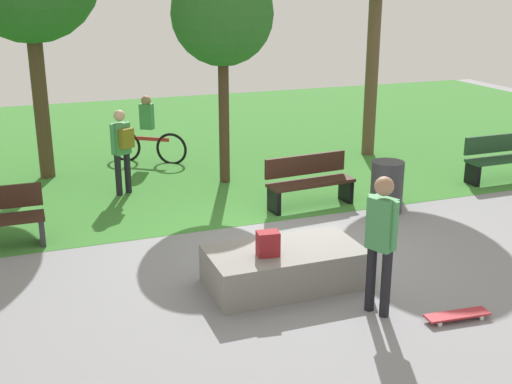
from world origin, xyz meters
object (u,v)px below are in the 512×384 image
concrete_ledge (284,267)px  pedestrian_with_backpack (122,145)px  park_bench_far_right (309,180)px  trash_bin (387,187)px  skateboard_by_ledge (457,315)px  backpack_on_ledge (268,244)px  cyclist_on_bicycle (148,134)px  tree_slender_maple (222,15)px  park_bench_far_left (501,157)px  skater_performing_trick (381,235)px

concrete_ledge → pedestrian_with_backpack: bearing=105.7°
park_bench_far_right → trash_bin: (1.14, -0.73, -0.03)m
skateboard_by_ledge → pedestrian_with_backpack: size_ratio=0.50×
backpack_on_ledge → park_bench_far_right: park_bench_far_right is taller
skateboard_by_ledge → cyclist_on_bicycle: cyclist_on_bicycle is taller
tree_slender_maple → park_bench_far_left: bearing=-19.2°
backpack_on_ledge → skateboard_by_ledge: (1.85, -1.47, -0.61)m
concrete_ledge → backpack_on_ledge: (-0.28, -0.12, 0.42)m
skateboard_by_ledge → park_bench_far_right: 4.44m
park_bench_far_right → trash_bin: size_ratio=1.82×
skater_performing_trick → cyclist_on_bicycle: skater_performing_trick is taller
backpack_on_ledge → trash_bin: trash_bin is taller
skater_performing_trick → tree_slender_maple: (-0.04, 5.87, 2.23)m
park_bench_far_right → skateboard_by_ledge: bearing=-91.3°
backpack_on_ledge → park_bench_far_right: (1.95, 2.94, -0.20)m
skateboard_by_ledge → trash_bin: bearing=71.3°
tree_slender_maple → cyclist_on_bicycle: 3.50m
cyclist_on_bicycle → park_bench_far_right: bearing=-62.5°
skater_performing_trick → tree_slender_maple: 6.28m
tree_slender_maple → pedestrian_with_backpack: 3.05m
skater_performing_trick → tree_slender_maple: bearing=90.4°
skater_performing_trick → park_bench_far_right: bearing=76.9°
park_bench_far_left → trash_bin: size_ratio=1.78×
park_bench_far_right → skater_performing_trick: bearing=-103.1°
skater_performing_trick → park_bench_far_left: (5.23, 4.04, -0.53)m
skater_performing_trick → tree_slender_maple: tree_slender_maple is taller
park_bench_far_right → pedestrian_with_backpack: bearing=148.4°
cyclist_on_bicycle → skater_performing_trick: bearing=-81.6°
park_bench_far_right → tree_slender_maple: (-0.95, 1.95, 2.76)m
concrete_ledge → park_bench_far_right: bearing=59.3°
park_bench_far_right → cyclist_on_bicycle: cyclist_on_bicycle is taller
pedestrian_with_backpack → cyclist_on_bicycle: (0.90, 2.16, -0.33)m
pedestrian_with_backpack → tree_slender_maple: bearing=3.2°
pedestrian_with_backpack → cyclist_on_bicycle: pedestrian_with_backpack is taller
concrete_ledge → park_bench_far_right: park_bench_far_right is taller
skateboard_by_ledge → park_bench_far_left: bearing=45.7°
skater_performing_trick → skateboard_by_ledge: size_ratio=2.12×
skater_performing_trick → pedestrian_with_backpack: bearing=109.8°
pedestrian_with_backpack → skater_performing_trick: bearing=-70.2°
skater_performing_trick → park_bench_far_left: 6.63m
cyclist_on_bicycle → park_bench_far_left: bearing=-31.2°
trash_bin → cyclist_on_bicycle: (-3.22, 4.73, 0.18)m
skater_performing_trick → skateboard_by_ledge: 1.34m
concrete_ledge → skater_performing_trick: (0.76, -1.10, 0.75)m
concrete_ledge → trash_bin: size_ratio=2.24×
park_bench_far_left → concrete_ledge: bearing=-153.9°
tree_slender_maple → trash_bin: 4.40m
backpack_on_ledge → pedestrian_with_backpack: (-1.03, 4.78, 0.28)m
skateboard_by_ledge → trash_bin: size_ratio=0.91×
pedestrian_with_backpack → park_bench_far_left: bearing=-13.3°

